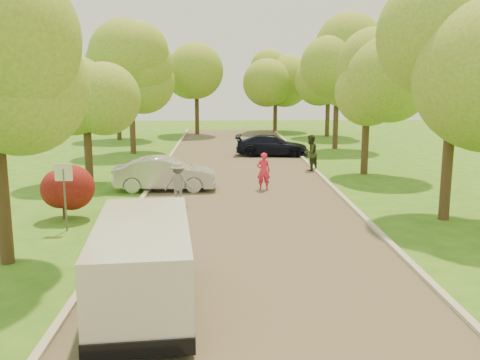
{
  "coord_description": "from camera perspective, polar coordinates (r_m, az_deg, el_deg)",
  "views": [
    {
      "loc": [
        -0.82,
        -12.63,
        4.77
      ],
      "look_at": [
        -0.21,
        5.67,
        1.3
      ],
      "focal_mm": 40.0,
      "sensor_mm": 36.0,
      "label": 1
    }
  ],
  "objects": [
    {
      "name": "curb_right",
      "position": [
        21.71,
        11.11,
        -2.0
      ],
      "size": [
        0.18,
        60.0,
        0.12
      ],
      "primitive_type": "cube",
      "color": "#B2AD9E",
      "rests_on": "ground"
    },
    {
      "name": "tree_l_far",
      "position": [
        35.08,
        -11.28,
        11.67
      ],
      "size": [
        4.92,
        4.8,
        7.79
      ],
      "color": "#382619",
      "rests_on": "ground"
    },
    {
      "name": "silver_sedan",
      "position": [
        23.36,
        -7.97,
        0.66
      ],
      "size": [
        4.41,
        1.55,
        1.45
      ],
      "primitive_type": "imported",
      "rotation": [
        0.0,
        0.0,
        1.57
      ],
      "color": "#ACACB1",
      "rests_on": "ground"
    },
    {
      "name": "tree_bg_c",
      "position": [
        46.67,
        -4.41,
        11.01
      ],
      "size": [
        4.92,
        4.8,
        7.33
      ],
      "color": "#382619",
      "rests_on": "ground"
    },
    {
      "name": "dark_sedan",
      "position": [
        33.68,
        3.43,
        3.71
      ],
      "size": [
        4.71,
        2.29,
        1.32
      ],
      "primitive_type": "imported",
      "rotation": [
        0.0,
        0.0,
        1.47
      ],
      "color": "black",
      "rests_on": "ground"
    },
    {
      "name": "tree_bg_a",
      "position": [
        43.37,
        -12.73,
        11.2
      ],
      "size": [
        5.12,
        5.0,
        7.72
      ],
      "color": "#382619",
      "rests_on": "ground"
    },
    {
      "name": "street_sign",
      "position": [
        17.65,
        -18.26,
        -0.28
      ],
      "size": [
        0.55,
        0.06,
        2.17
      ],
      "color": "#59595E",
      "rests_on": "ground"
    },
    {
      "name": "curb_left",
      "position": [
        21.4,
        -10.54,
        -2.16
      ],
      "size": [
        0.18,
        60.0,
        0.12
      ],
      "primitive_type": "cube",
      "color": "#B2AD9E",
      "rests_on": "ground"
    },
    {
      "name": "minivan",
      "position": [
        11.55,
        -10.29,
        -8.68
      ],
      "size": [
        2.42,
        5.09,
        1.83
      ],
      "rotation": [
        0.0,
        0.0,
        0.1
      ],
      "color": "silver",
      "rests_on": "ground"
    },
    {
      "name": "person_olive",
      "position": [
        28.33,
        7.51,
        2.89
      ],
      "size": [
        1.16,
        1.16,
        1.9
      ],
      "primitive_type": "imported",
      "rotation": [
        0.0,
        0.0,
        3.92
      ],
      "color": "#2D321E",
      "rests_on": "ground"
    },
    {
      "name": "tree_r_midb",
      "position": [
        27.64,
        13.9,
        10.65
      ],
      "size": [
        4.51,
        4.4,
        7.01
      ],
      "color": "#382619",
      "rests_on": "ground"
    },
    {
      "name": "red_shrub",
      "position": [
        19.29,
        -18.37,
        -0.8
      ],
      "size": [
        1.7,
        1.7,
        1.95
      ],
      "color": "#382619",
      "rests_on": "ground"
    },
    {
      "name": "tree_bg_d",
      "position": [
        48.89,
        4.09,
        11.35
      ],
      "size": [
        5.12,
        5.0,
        7.72
      ],
      "color": "#382619",
      "rests_on": "ground"
    },
    {
      "name": "tree_r_mida",
      "position": [
        19.31,
        22.6,
        12.21
      ],
      "size": [
        5.13,
        5.0,
        7.95
      ],
      "color": "#382619",
      "rests_on": "ground"
    },
    {
      "name": "skateboarder",
      "position": [
        20.3,
        -6.62,
        -0.33
      ],
      "size": [
        1.03,
        0.6,
        1.59
      ],
      "primitive_type": "imported",
      "rotation": [
        0.0,
        0.0,
        3.14
      ],
      "color": "gray",
      "rests_on": "longboard"
    },
    {
      "name": "tree_bg_b",
      "position": [
        45.54,
        9.74,
        11.55
      ],
      "size": [
        5.12,
        5.0,
        7.95
      ],
      "color": "#382619",
      "rests_on": "ground"
    },
    {
      "name": "road",
      "position": [
        21.19,
        0.36,
        -2.26
      ],
      "size": [
        8.0,
        60.0,
        0.01
      ],
      "primitive_type": "cube",
      "color": "#4C4438",
      "rests_on": "ground"
    },
    {
      "name": "ground",
      "position": [
        13.53,
        1.72,
        -9.93
      ],
      "size": [
        100.0,
        100.0,
        0.0
      ],
      "primitive_type": "plane",
      "color": "#306919",
      "rests_on": "ground"
    },
    {
      "name": "longboard",
      "position": [
        20.47,
        -6.57,
        -2.56
      ],
      "size": [
        0.23,
        0.82,
        0.1
      ],
      "rotation": [
        0.0,
        0.0,
        3.14
      ],
      "color": "black",
      "rests_on": "ground"
    },
    {
      "name": "tree_l_midb",
      "position": [
        25.35,
        -15.83,
        9.92
      ],
      "size": [
        4.3,
        4.2,
        6.62
      ],
      "color": "#382619",
      "rests_on": "ground"
    },
    {
      "name": "tree_r_far",
      "position": [
        37.52,
        10.73,
        12.18
      ],
      "size": [
        5.33,
        5.2,
        8.34
      ],
      "color": "#382619",
      "rests_on": "ground"
    },
    {
      "name": "person_striped",
      "position": [
        23.22,
        2.52,
        0.93
      ],
      "size": [
        0.62,
        0.43,
        1.64
      ],
      "primitive_type": "imported",
      "rotation": [
        0.0,
        0.0,
        3.21
      ],
      "color": "red",
      "rests_on": "ground"
    }
  ]
}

